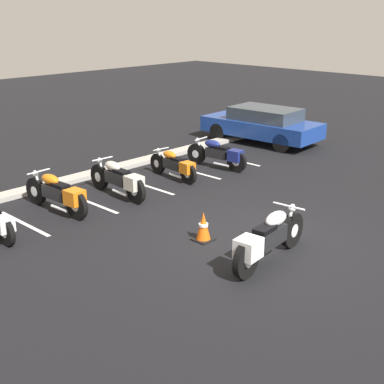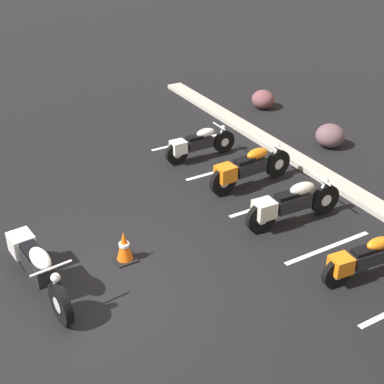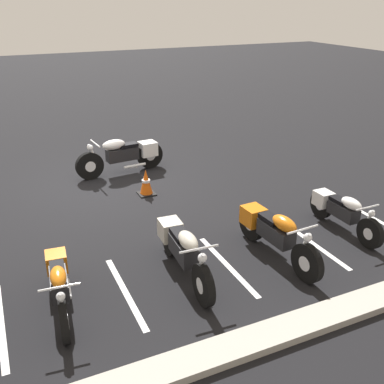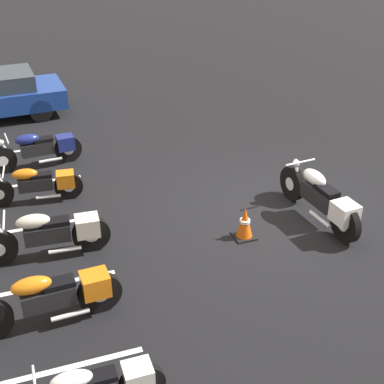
{
  "view_description": "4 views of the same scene",
  "coord_description": "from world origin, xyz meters",
  "px_view_note": "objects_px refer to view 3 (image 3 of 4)",
  "views": [
    {
      "loc": [
        -8.42,
        -6.06,
        4.63
      ],
      "look_at": [
        0.24,
        2.19,
        0.54
      ],
      "focal_mm": 50.0,
      "sensor_mm": 36.0,
      "label": 1
    },
    {
      "loc": [
        6.93,
        -2.0,
        6.16
      ],
      "look_at": [
        -1.09,
        2.6,
        0.82
      ],
      "focal_mm": 50.0,
      "sensor_mm": 36.0,
      "label": 2
    },
    {
      "loc": [
        2.42,
        10.45,
        4.41
      ],
      "look_at": [
        -1.3,
        2.34,
        0.51
      ],
      "focal_mm": 42.0,
      "sensor_mm": 36.0,
      "label": 3
    },
    {
      "loc": [
        -8.35,
        4.62,
        5.65
      ],
      "look_at": [
        -0.06,
        1.74,
        0.76
      ],
      "focal_mm": 50.0,
      "sensor_mm": 36.0,
      "label": 4
    }
  ],
  "objects_px": {
    "traffic_cone": "(146,183)",
    "parked_bike_3": "(59,283)",
    "motorcycle_white_featured": "(125,154)",
    "parked_bike_0": "(341,211)",
    "parked_bike_2": "(183,249)",
    "parked_bike_1": "(274,232)"
  },
  "relations": [
    {
      "from": "traffic_cone",
      "to": "parked_bike_3",
      "type": "bearing_deg",
      "value": 53.27
    },
    {
      "from": "motorcycle_white_featured",
      "to": "parked_bike_0",
      "type": "distance_m",
      "value": 5.83
    },
    {
      "from": "parked_bike_0",
      "to": "traffic_cone",
      "type": "distance_m",
      "value": 4.5
    },
    {
      "from": "motorcycle_white_featured",
      "to": "traffic_cone",
      "type": "xyz_separation_m",
      "value": [
        -0.02,
        1.63,
        -0.22
      ]
    },
    {
      "from": "motorcycle_white_featured",
      "to": "parked_bike_0",
      "type": "relative_size",
      "value": 1.23
    },
    {
      "from": "parked_bike_2",
      "to": "traffic_cone",
      "type": "relative_size",
      "value": 3.62
    },
    {
      "from": "parked_bike_2",
      "to": "traffic_cone",
      "type": "bearing_deg",
      "value": 174.08
    },
    {
      "from": "traffic_cone",
      "to": "motorcycle_white_featured",
      "type": "bearing_deg",
      "value": -89.25
    },
    {
      "from": "parked_bike_2",
      "to": "parked_bike_0",
      "type": "bearing_deg",
      "value": 94.87
    },
    {
      "from": "parked_bike_0",
      "to": "traffic_cone",
      "type": "relative_size",
      "value": 3.18
    },
    {
      "from": "parked_bike_3",
      "to": "traffic_cone",
      "type": "bearing_deg",
      "value": 148.87
    },
    {
      "from": "parked_bike_0",
      "to": "parked_bike_2",
      "type": "height_order",
      "value": "parked_bike_2"
    },
    {
      "from": "motorcycle_white_featured",
      "to": "parked_bike_1",
      "type": "height_order",
      "value": "motorcycle_white_featured"
    },
    {
      "from": "parked_bike_0",
      "to": "parked_bike_3",
      "type": "xyz_separation_m",
      "value": [
        5.63,
        0.16,
        -0.0
      ]
    },
    {
      "from": "parked_bike_3",
      "to": "traffic_cone",
      "type": "xyz_separation_m",
      "value": [
        -2.61,
        -3.5,
        -0.12
      ]
    },
    {
      "from": "parked_bike_2",
      "to": "parked_bike_3",
      "type": "distance_m",
      "value": 2.07
    },
    {
      "from": "motorcycle_white_featured",
      "to": "traffic_cone",
      "type": "relative_size",
      "value": 3.9
    },
    {
      "from": "motorcycle_white_featured",
      "to": "parked_bike_2",
      "type": "height_order",
      "value": "motorcycle_white_featured"
    },
    {
      "from": "parked_bike_1",
      "to": "parked_bike_3",
      "type": "distance_m",
      "value": 3.8
    },
    {
      "from": "parked_bike_3",
      "to": "traffic_cone",
      "type": "height_order",
      "value": "parked_bike_3"
    },
    {
      "from": "parked_bike_3",
      "to": "motorcycle_white_featured",
      "type": "bearing_deg",
      "value": 158.79
    },
    {
      "from": "parked_bike_1",
      "to": "traffic_cone",
      "type": "bearing_deg",
      "value": -165.17
    }
  ]
}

